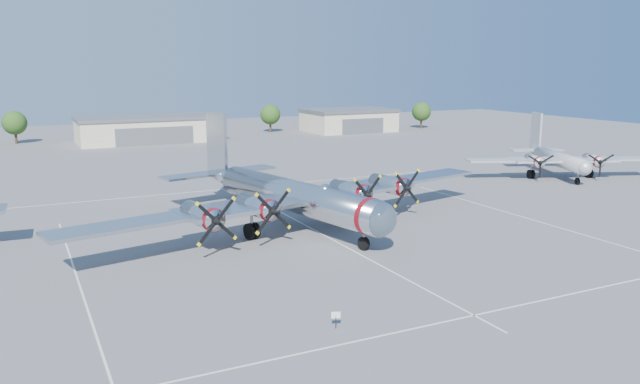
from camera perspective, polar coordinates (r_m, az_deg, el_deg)
name	(u,v)px	position (r m, az deg, el deg)	size (l,w,h in m)	color
ground	(321,234)	(59.16, 0.10, -3.83)	(260.00, 260.00, 0.00)	#5B5B5E
parking_lines	(329,238)	(57.65, 0.87, -4.24)	(60.00, 50.08, 0.01)	silver
hangar_center	(148,129)	(136.11, -15.46, 5.61)	(28.60, 14.60, 5.40)	#C3B59B
hangar_east	(349,120)	(152.51, 2.63, 6.59)	(20.60, 14.60, 5.40)	#C3B59B
tree_west	(15,123)	(141.61, -26.15, 5.68)	(4.80, 4.80, 6.64)	#382619
tree_east	(270,115)	(150.17, -4.57, 7.07)	(4.80, 4.80, 6.64)	#382619
tree_far_east	(421,112)	(161.36, 9.26, 7.26)	(4.80, 4.80, 6.64)	#382619
main_bomber_b29	(288,225)	(62.44, -2.94, -3.03)	(47.37, 32.40, 10.48)	silver
twin_engine_east	(556,177)	(95.62, 20.78, 1.31)	(27.09, 19.48, 8.59)	#ACACB1
info_placard	(336,317)	(38.34, 1.46, -11.34)	(0.54, 0.23, 1.07)	black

